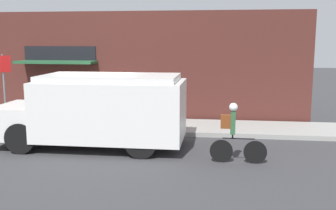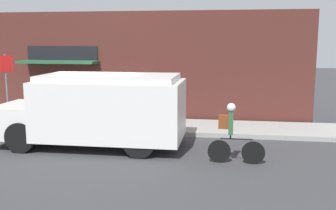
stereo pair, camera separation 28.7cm
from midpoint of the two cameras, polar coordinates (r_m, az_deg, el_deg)
name	(u,v)px [view 2 (the right image)]	position (r m, az deg, el deg)	size (l,w,h in m)	color
ground_plane	(103,134)	(13.78, -8.82, -4.15)	(70.00, 70.00, 0.00)	#38383A
sidewalk	(112,125)	(14.82, -7.51, -2.85)	(28.00, 2.27, 0.15)	#999993
storefront	(119,66)	(15.82, -6.59, 5.59)	(14.86, 1.09, 4.31)	#4C231E
school_bus	(98,110)	(11.89, -9.41, -0.65)	(5.65, 2.61, 2.20)	white
cyclist	(232,133)	(10.40, 10.04, -4.03)	(1.49, 0.22, 1.60)	black
stop_sign_post	(6,77)	(15.60, -22.00, 3.77)	(0.45, 0.45, 2.54)	slate
trash_bin	(56,109)	(15.58, -15.45, -0.53)	(0.52, 0.52, 0.90)	slate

